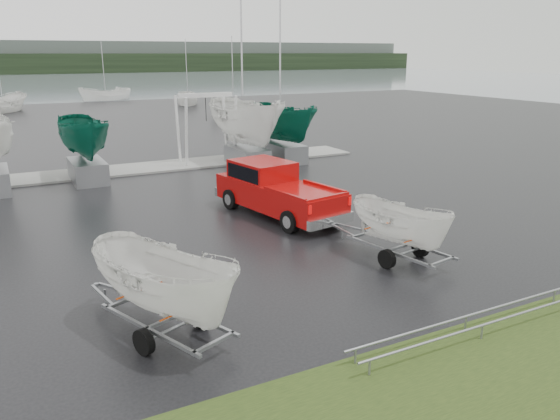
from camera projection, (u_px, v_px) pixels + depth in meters
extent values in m
plane|color=black|center=(184.00, 241.00, 19.18)|extent=(120.00, 120.00, 0.00)
plane|color=gray|center=(21.00, 87.00, 104.33)|extent=(300.00, 300.00, 0.00)
cube|color=gray|center=(111.00, 171.00, 30.24)|extent=(30.00, 3.00, 0.12)
cube|color=black|center=(6.00, 64.00, 163.09)|extent=(300.00, 8.00, 6.00)
cube|color=#4C5651|center=(4.00, 57.00, 169.34)|extent=(300.00, 6.00, 10.00)
cube|color=#990808|center=(279.00, 195.00, 22.00)|extent=(3.15, 6.40, 1.00)
cube|color=#990808|center=(262.00, 172.00, 22.62)|extent=(2.35, 2.73, 0.90)
cube|color=black|center=(262.00, 170.00, 22.61)|extent=(2.33, 2.48, 0.58)
cube|color=silver|center=(331.00, 221.00, 19.72)|extent=(2.14, 0.56, 0.37)
cylinder|color=black|center=(231.00, 199.00, 23.06)|extent=(0.46, 0.89, 0.85)
cylinder|color=black|center=(269.00, 192.00, 24.23)|extent=(0.46, 0.89, 0.85)
cylinder|color=black|center=(290.00, 222.00, 20.00)|extent=(0.46, 0.89, 0.85)
cylinder|color=black|center=(330.00, 212.00, 21.18)|extent=(0.46, 0.89, 0.85)
cube|color=gray|center=(388.00, 251.00, 16.98)|extent=(0.70, 3.56, 0.08)
cube|color=gray|center=(411.00, 244.00, 17.62)|extent=(0.70, 3.56, 0.08)
cylinder|color=gray|center=(404.00, 253.00, 17.19)|extent=(1.59, 0.36, 0.08)
cylinder|color=black|center=(387.00, 259.00, 16.72)|extent=(0.28, 0.62, 0.60)
cylinder|color=black|center=(420.00, 248.00, 17.66)|extent=(0.28, 0.62, 0.60)
imported|color=silver|center=(403.00, 187.00, 16.76)|extent=(1.68, 1.71, 3.83)
cube|color=#DF4507|center=(381.00, 225.00, 17.76)|extent=(1.53, 0.31, 0.03)
cube|color=#DF4507|center=(421.00, 237.00, 16.54)|extent=(1.53, 0.31, 0.03)
cube|color=gray|center=(147.00, 329.00, 12.20)|extent=(1.40, 3.37, 0.08)
cube|color=gray|center=(186.00, 312.00, 13.00)|extent=(1.40, 3.37, 0.08)
cylinder|color=gray|center=(173.00, 328.00, 12.52)|extent=(1.52, 0.67, 0.08)
cylinder|color=black|center=(144.00, 342.00, 11.94)|extent=(0.39, 0.62, 0.60)
cylinder|color=black|center=(199.00, 316.00, 13.10)|extent=(0.39, 0.62, 0.60)
imported|color=silver|center=(161.00, 222.00, 11.94)|extent=(2.29, 2.32, 4.66)
cube|color=#DF4507|center=(145.00, 289.00, 12.95)|extent=(1.46, 0.61, 0.03)
cube|color=#DF4507|center=(188.00, 308.00, 11.95)|extent=(1.46, 0.61, 0.03)
cylinder|color=silver|center=(186.00, 133.00, 30.88)|extent=(0.16, 0.58, 3.99)
cylinder|color=silver|center=(178.00, 130.00, 32.24)|extent=(0.16, 0.58, 3.99)
cylinder|color=silver|center=(235.00, 130.00, 32.21)|extent=(0.16, 0.58, 3.99)
cylinder|color=silver|center=(225.00, 126.00, 33.58)|extent=(0.16, 0.58, 3.99)
cube|color=silver|center=(205.00, 95.00, 31.67)|extent=(3.30, 0.25, 0.25)
cube|color=gray|center=(88.00, 171.00, 27.92)|extent=(1.60, 3.20, 1.10)
imported|color=#0C5440|center=(81.00, 100.00, 26.93)|extent=(2.26, 2.32, 6.01)
cube|color=gray|center=(247.00, 157.00, 31.68)|extent=(1.60, 3.20, 1.10)
imported|color=silver|center=(246.00, 80.00, 30.47)|extent=(2.85, 2.93, 7.58)
cylinder|color=#B2B2B7|center=(241.00, 31.00, 30.16)|extent=(0.10, 0.10, 7.00)
cube|color=gray|center=(284.00, 152.00, 33.09)|extent=(1.60, 3.20, 1.10)
imported|color=#0C5440|center=(284.00, 89.00, 32.04)|extent=(2.42, 2.49, 6.44)
cylinder|color=#B2B2B7|center=(280.00, 40.00, 31.69)|extent=(0.10, 0.10, 7.00)
cylinder|color=gray|center=(483.00, 325.00, 12.56)|extent=(7.00, 0.06, 0.06)
cylinder|color=gray|center=(466.00, 316.00, 12.99)|extent=(7.00, 0.06, 0.06)
imported|color=silver|center=(4.00, 112.00, 60.79)|extent=(4.21, 4.24, 8.04)
imported|color=silver|center=(234.00, 116.00, 56.77)|extent=(3.41, 3.38, 6.66)
cylinder|color=#B2B2B7|center=(233.00, 77.00, 55.65)|extent=(0.08, 0.08, 8.00)
imported|color=silver|center=(188.00, 105.00, 69.18)|extent=(3.33, 3.37, 6.98)
cylinder|color=#B2B2B7|center=(187.00, 72.00, 68.07)|extent=(0.08, 0.08, 8.00)
imported|color=silver|center=(106.00, 100.00, 75.76)|extent=(3.28, 3.21, 7.41)
cylinder|color=#B2B2B7|center=(103.00, 70.00, 74.64)|extent=(0.08, 0.08, 8.00)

